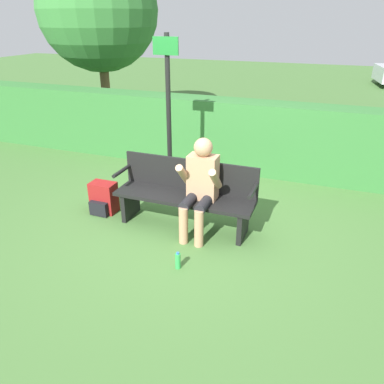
# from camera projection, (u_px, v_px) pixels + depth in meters

# --- Properties ---
(ground_plane) EXTENTS (40.00, 40.00, 0.00)m
(ground_plane) POSITION_uv_depth(u_px,v_px,m) (184.00, 226.00, 4.92)
(ground_plane) COLOR #426B33
(hedge_back) EXTENTS (12.00, 0.56, 1.22)m
(hedge_back) POSITION_uv_depth(u_px,v_px,m) (231.00, 135.00, 6.58)
(hedge_back) COLOR #337033
(hedge_back) RESTS_ON ground
(park_bench) EXTENTS (1.80, 0.46, 0.86)m
(park_bench) POSITION_uv_depth(u_px,v_px,m) (186.00, 194.00, 4.79)
(park_bench) COLOR black
(park_bench) RESTS_ON ground
(person_seated) EXTENTS (0.49, 0.58, 1.21)m
(person_seated) POSITION_uv_depth(u_px,v_px,m) (200.00, 184.00, 4.52)
(person_seated) COLOR tan
(person_seated) RESTS_ON ground
(backpack) EXTENTS (0.35, 0.30, 0.43)m
(backpack) POSITION_uv_depth(u_px,v_px,m) (103.00, 198.00, 5.20)
(backpack) COLOR maroon
(backpack) RESTS_ON ground
(water_bottle) EXTENTS (0.06, 0.06, 0.20)m
(water_bottle) POSITION_uv_depth(u_px,v_px,m) (178.00, 261.00, 4.06)
(water_bottle) COLOR green
(water_bottle) RESTS_ON ground
(signpost) EXTENTS (0.37, 0.09, 2.31)m
(signpost) POSITION_uv_depth(u_px,v_px,m) (168.00, 108.00, 5.37)
(signpost) COLOR black
(signpost) RESTS_ON ground
(tree) EXTENTS (2.81, 2.81, 4.05)m
(tree) POSITION_uv_depth(u_px,v_px,m) (98.00, 10.00, 8.73)
(tree) COLOR brown
(tree) RESTS_ON ground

